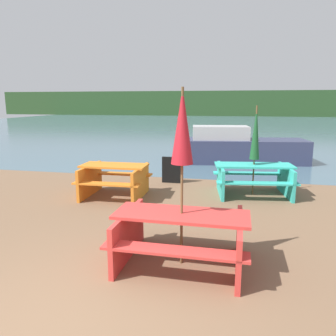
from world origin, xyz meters
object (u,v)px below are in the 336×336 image
(umbrella_darkgreen, at_px, (256,133))
(boat, at_px, (239,148))
(picnic_table_orange, at_px, (115,178))
(signboard, at_px, (172,170))
(picnic_table_red, at_px, (181,233))
(picnic_table_teal, at_px, (253,176))
(umbrella_crimson, at_px, (182,128))

(umbrella_darkgreen, bearing_deg, boat, 94.22)
(picnic_table_orange, relative_size, signboard, 2.14)
(picnic_table_red, height_order, boat, boat)
(picnic_table_teal, xyz_separation_m, signboard, (-2.23, 0.79, -0.09))
(picnic_table_orange, distance_m, umbrella_crimson, 4.00)
(umbrella_crimson, relative_size, boat, 0.51)
(umbrella_crimson, xyz_separation_m, signboard, (-1.07, 4.67, -1.58))
(picnic_table_red, bearing_deg, umbrella_darkgreen, 73.30)
(signboard, bearing_deg, picnic_table_red, -77.14)
(picnic_table_red, bearing_deg, picnic_table_teal, 73.30)
(picnic_table_orange, height_order, umbrella_crimson, umbrella_crimson)
(picnic_table_orange, xyz_separation_m, umbrella_darkgreen, (3.33, 0.86, 1.07))
(picnic_table_red, relative_size, umbrella_darkgreen, 0.86)
(picnic_table_orange, xyz_separation_m, boat, (2.99, 5.38, 0.07))
(picnic_table_orange, distance_m, boat, 6.16)
(picnic_table_orange, bearing_deg, picnic_table_teal, 14.45)
(picnic_table_red, xyz_separation_m, signboard, (-1.07, 4.67, -0.09))
(picnic_table_red, height_order, picnic_table_teal, picnic_table_teal)
(picnic_table_orange, distance_m, umbrella_darkgreen, 3.60)
(picnic_table_red, height_order, picnic_table_orange, picnic_table_orange)
(picnic_table_red, distance_m, umbrella_crimson, 1.49)
(picnic_table_orange, distance_m, picnic_table_teal, 3.43)
(signboard, bearing_deg, boat, 63.06)
(picnic_table_teal, bearing_deg, picnic_table_orange, -165.55)
(picnic_table_teal, height_order, signboard, picnic_table_teal)
(umbrella_darkgreen, height_order, boat, umbrella_darkgreen)
(umbrella_darkgreen, height_order, signboard, umbrella_darkgreen)
(picnic_table_orange, xyz_separation_m, picnic_table_teal, (3.33, 0.86, -0.00))
(picnic_table_orange, bearing_deg, picnic_table_red, -54.45)
(picnic_table_orange, relative_size, boat, 0.33)
(picnic_table_teal, bearing_deg, umbrella_crimson, -106.70)
(picnic_table_teal, distance_m, signboard, 2.37)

